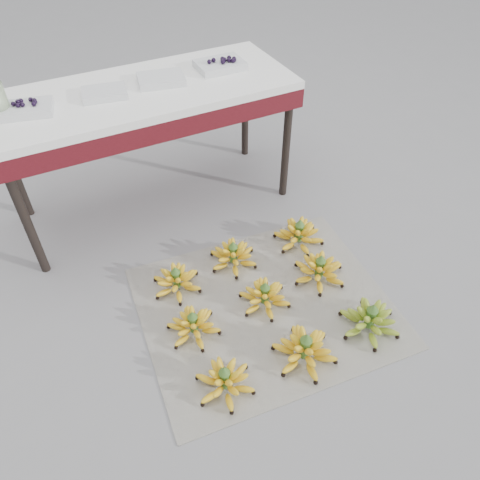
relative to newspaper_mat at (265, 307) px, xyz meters
name	(u,v)px	position (x,y,z in m)	size (l,w,h in m)	color
ground	(244,302)	(-0.08, 0.08, 0.00)	(60.00, 60.00, 0.00)	gray
newspaper_mat	(265,307)	(0.00, 0.00, 0.00)	(1.25, 1.05, 0.01)	silver
bunch_front_left	(225,381)	(-0.39, -0.32, 0.06)	(0.32, 0.32, 0.16)	yellow
bunch_front_center	(305,350)	(0.01, -0.35, 0.07)	(0.33, 0.33, 0.18)	yellow
bunch_front_right	(370,320)	(0.39, -0.35, 0.06)	(0.30, 0.30, 0.18)	olive
bunch_mid_left	(193,325)	(-0.39, 0.02, 0.06)	(0.27, 0.27, 0.16)	yellow
bunch_mid_center	(265,296)	(0.00, 0.02, 0.06)	(0.31, 0.31, 0.16)	yellow
bunch_mid_right	(319,270)	(0.35, 0.04, 0.06)	(0.37, 0.37, 0.17)	yellow
bunch_back_left	(177,281)	(-0.36, 0.32, 0.06)	(0.27, 0.27, 0.16)	yellow
bunch_back_center	(233,256)	(-0.01, 0.36, 0.06)	(0.30, 0.30, 0.17)	yellow
bunch_back_right	(299,235)	(0.41, 0.33, 0.06)	(0.36, 0.36, 0.18)	yellow
vendor_table	(145,103)	(-0.19, 1.07, 0.70)	(1.65, 0.66, 0.79)	black
tray_far_left	(27,108)	(-0.78, 1.06, 0.81)	(0.27, 0.22, 0.06)	silver
tray_left	(104,93)	(-0.40, 1.06, 0.81)	(0.25, 0.20, 0.04)	silver
tray_right	(161,79)	(-0.08, 1.08, 0.81)	(0.28, 0.22, 0.04)	silver
tray_far_right	(220,65)	(0.28, 1.09, 0.81)	(0.27, 0.19, 0.07)	silver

